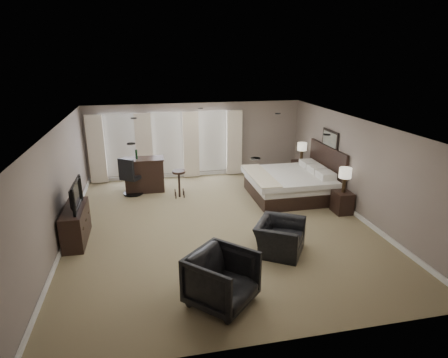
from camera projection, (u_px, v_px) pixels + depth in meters
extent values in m
cube|color=#827452|center=(220.00, 225.00, 9.66)|extent=(7.60, 8.60, 0.04)
cube|color=silver|center=(219.00, 125.00, 8.83)|extent=(7.60, 8.60, 0.04)
cube|color=gray|center=(196.00, 140.00, 13.19)|extent=(7.50, 0.04, 2.60)
cube|color=gray|center=(278.00, 268.00, 5.31)|extent=(7.50, 0.04, 2.60)
cube|color=gray|center=(58.00, 188.00, 8.51)|extent=(0.04, 8.50, 2.60)
cube|color=gray|center=(357.00, 168.00, 9.98)|extent=(0.04, 8.50, 2.60)
cube|color=silver|center=(120.00, 145.00, 12.64)|extent=(1.15, 0.04, 2.05)
cube|color=silver|center=(167.00, 143.00, 12.95)|extent=(1.15, 0.04, 2.05)
cube|color=silver|center=(213.00, 141.00, 13.27)|extent=(1.15, 0.04, 2.05)
cube|color=beige|center=(97.00, 149.00, 12.40)|extent=(0.55, 0.12, 2.30)
cube|color=beige|center=(144.00, 147.00, 12.71)|extent=(0.55, 0.12, 2.30)
cube|color=beige|center=(191.00, 145.00, 13.02)|extent=(0.55, 0.12, 2.30)
cube|color=beige|center=(234.00, 143.00, 13.33)|extent=(0.55, 0.12, 2.30)
cube|color=silver|center=(293.00, 173.00, 11.34)|extent=(2.41, 2.30, 1.53)
cube|color=black|center=(342.00, 202.00, 10.32)|extent=(0.45, 0.55, 0.60)
cube|color=black|center=(300.00, 171.00, 13.00)|extent=(0.50, 0.61, 0.67)
cube|color=beige|center=(345.00, 180.00, 10.11)|extent=(0.33, 0.33, 0.69)
cube|color=beige|center=(302.00, 152.00, 12.79)|extent=(0.32, 0.32, 0.66)
cube|color=slate|center=(330.00, 139.00, 11.25)|extent=(0.04, 0.96, 0.56)
cube|color=black|center=(76.00, 224.00, 8.71)|extent=(0.46, 1.43, 0.83)
imported|color=black|center=(73.00, 205.00, 8.56)|extent=(0.63, 1.10, 0.14)
imported|color=black|center=(280.00, 232.00, 8.21)|extent=(1.19, 1.31, 0.96)
imported|color=black|center=(222.00, 277.00, 6.46)|extent=(1.41, 1.41, 1.06)
cube|color=black|center=(144.00, 175.00, 11.88)|extent=(1.25, 0.65, 1.09)
cube|color=black|center=(134.00, 178.00, 12.07)|extent=(0.49, 0.49, 0.79)
cube|color=black|center=(179.00, 184.00, 11.41)|extent=(0.41, 0.41, 0.84)
cube|color=black|center=(132.00, 176.00, 11.57)|extent=(0.86, 0.86, 1.21)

